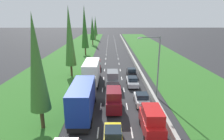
{
  "coord_description": "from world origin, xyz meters",
  "views": [
    {
      "loc": [
        -0.44,
        -2.37,
        11.57
      ],
      "look_at": [
        -0.12,
        35.62,
        0.97
      ],
      "focal_mm": 30.79,
      "sensor_mm": 36.0,
      "label": 1
    }
  ],
  "objects_px": {
    "yellow_hatchback_centre_lane": "(113,136)",
    "poplar_tree_fifth": "(95,26)",
    "white_hatchback_right_lane": "(142,99)",
    "white_box_truck_left_lane": "(92,71)",
    "poplar_tree_nearest": "(36,64)",
    "poplar_tree_third": "(85,27)",
    "silver_sedan_right_lane": "(132,81)",
    "grey_van_centre_lane": "(113,79)",
    "street_light_mast": "(156,63)",
    "blue_box_truck_left_lane": "(83,98)",
    "red_van_right_lane": "(152,121)",
    "black_hatchback_right_lane": "(131,72)",
    "maroon_van_centre_lane": "(114,99)",
    "teal_hatchback_left_lane": "(97,66)",
    "poplar_tree_fourth": "(92,28)",
    "poplar_tree_second": "(70,36)"
  },
  "relations": [
    {
      "from": "maroon_van_centre_lane",
      "to": "street_light_mast",
      "type": "relative_size",
      "value": 0.54
    },
    {
      "from": "blue_box_truck_left_lane",
      "to": "black_hatchback_right_lane",
      "type": "distance_m",
      "value": 17.22
    },
    {
      "from": "poplar_tree_fourth",
      "to": "street_light_mast",
      "type": "height_order",
      "value": "poplar_tree_fourth"
    },
    {
      "from": "red_van_right_lane",
      "to": "poplar_tree_second",
      "type": "height_order",
      "value": "poplar_tree_second"
    },
    {
      "from": "blue_box_truck_left_lane",
      "to": "poplar_tree_nearest",
      "type": "distance_m",
      "value": 6.96
    },
    {
      "from": "grey_van_centre_lane",
      "to": "silver_sedan_right_lane",
      "type": "bearing_deg",
      "value": 7.32
    },
    {
      "from": "white_box_truck_left_lane",
      "to": "teal_hatchback_left_lane",
      "type": "xyz_separation_m",
      "value": [
        0.11,
        9.46,
        -1.35
      ]
    },
    {
      "from": "black_hatchback_right_lane",
      "to": "poplar_tree_third",
      "type": "xyz_separation_m",
      "value": [
        -11.98,
        22.67,
        7.7
      ]
    },
    {
      "from": "blue_box_truck_left_lane",
      "to": "silver_sedan_right_lane",
      "type": "distance_m",
      "value": 12.34
    },
    {
      "from": "red_van_right_lane",
      "to": "white_hatchback_right_lane",
      "type": "xyz_separation_m",
      "value": [
        0.03,
        6.59,
        -0.56
      ]
    },
    {
      "from": "blue_box_truck_left_lane",
      "to": "street_light_mast",
      "type": "relative_size",
      "value": 1.04
    },
    {
      "from": "poplar_tree_nearest",
      "to": "silver_sedan_right_lane",
      "type": "bearing_deg",
      "value": 49.63
    },
    {
      "from": "poplar_tree_second",
      "to": "white_box_truck_left_lane",
      "type": "bearing_deg",
      "value": -44.8
    },
    {
      "from": "white_box_truck_left_lane",
      "to": "poplar_tree_fourth",
      "type": "height_order",
      "value": "poplar_tree_fourth"
    },
    {
      "from": "teal_hatchback_left_lane",
      "to": "street_light_mast",
      "type": "relative_size",
      "value": 0.43
    },
    {
      "from": "blue_box_truck_left_lane",
      "to": "maroon_van_centre_lane",
      "type": "distance_m",
      "value": 4.0
    },
    {
      "from": "maroon_van_centre_lane",
      "to": "poplar_tree_nearest",
      "type": "height_order",
      "value": "poplar_tree_nearest"
    },
    {
      "from": "yellow_hatchback_centre_lane",
      "to": "poplar_tree_fifth",
      "type": "height_order",
      "value": "poplar_tree_fifth"
    },
    {
      "from": "white_box_truck_left_lane",
      "to": "poplar_tree_second",
      "type": "xyz_separation_m",
      "value": [
        -4.58,
        4.55,
        5.72
      ]
    },
    {
      "from": "white_hatchback_right_lane",
      "to": "red_van_right_lane",
      "type": "bearing_deg",
      "value": -90.22
    },
    {
      "from": "silver_sedan_right_lane",
      "to": "grey_van_centre_lane",
      "type": "distance_m",
      "value": 3.48
    },
    {
      "from": "silver_sedan_right_lane",
      "to": "red_van_right_lane",
      "type": "bearing_deg",
      "value": -88.33
    },
    {
      "from": "white_hatchback_right_lane",
      "to": "white_box_truck_left_lane",
      "type": "relative_size",
      "value": 0.41
    },
    {
      "from": "street_light_mast",
      "to": "maroon_van_centre_lane",
      "type": "bearing_deg",
      "value": -148.25
    },
    {
      "from": "black_hatchback_right_lane",
      "to": "poplar_tree_second",
      "type": "distance_m",
      "value": 13.97
    },
    {
      "from": "white_hatchback_right_lane",
      "to": "silver_sedan_right_lane",
      "type": "bearing_deg",
      "value": 93.35
    },
    {
      "from": "poplar_tree_second",
      "to": "teal_hatchback_left_lane",
      "type": "bearing_deg",
      "value": 46.31
    },
    {
      "from": "maroon_van_centre_lane",
      "to": "poplar_tree_nearest",
      "type": "distance_m",
      "value": 10.46
    },
    {
      "from": "white_hatchback_right_lane",
      "to": "silver_sedan_right_lane",
      "type": "distance_m",
      "value": 7.44
    },
    {
      "from": "red_van_right_lane",
      "to": "poplar_tree_fourth",
      "type": "height_order",
      "value": "poplar_tree_fourth"
    },
    {
      "from": "yellow_hatchback_centre_lane",
      "to": "grey_van_centre_lane",
      "type": "distance_m",
      "value": 15.32
    },
    {
      "from": "blue_box_truck_left_lane",
      "to": "poplar_tree_fifth",
      "type": "distance_m",
      "value": 79.16
    },
    {
      "from": "poplar_tree_nearest",
      "to": "poplar_tree_fifth",
      "type": "bearing_deg",
      "value": 90.24
    },
    {
      "from": "teal_hatchback_left_lane",
      "to": "street_light_mast",
      "type": "distance_m",
      "value": 19.06
    },
    {
      "from": "blue_box_truck_left_lane",
      "to": "red_van_right_lane",
      "type": "relative_size",
      "value": 1.92
    },
    {
      "from": "grey_van_centre_lane",
      "to": "white_box_truck_left_lane",
      "type": "relative_size",
      "value": 0.52
    },
    {
      "from": "silver_sedan_right_lane",
      "to": "white_box_truck_left_lane",
      "type": "xyz_separation_m",
      "value": [
        -7.02,
        1.44,
        1.37
      ]
    },
    {
      "from": "white_hatchback_right_lane",
      "to": "poplar_tree_nearest",
      "type": "relative_size",
      "value": 0.32
    },
    {
      "from": "blue_box_truck_left_lane",
      "to": "poplar_tree_fifth",
      "type": "xyz_separation_m",
      "value": [
        -4.34,
        78.9,
        4.75
      ]
    },
    {
      "from": "maroon_van_centre_lane",
      "to": "poplar_tree_fifth",
      "type": "height_order",
      "value": "poplar_tree_fifth"
    },
    {
      "from": "white_box_truck_left_lane",
      "to": "street_light_mast",
      "type": "relative_size",
      "value": 1.04
    },
    {
      "from": "poplar_tree_second",
      "to": "poplar_tree_fifth",
      "type": "distance_m",
      "value": 62.86
    },
    {
      "from": "white_hatchback_right_lane",
      "to": "black_hatchback_right_lane",
      "type": "relative_size",
      "value": 1.0
    },
    {
      "from": "poplar_tree_fourth",
      "to": "poplar_tree_fifth",
      "type": "height_order",
      "value": "poplar_tree_fifth"
    },
    {
      "from": "maroon_van_centre_lane",
      "to": "teal_hatchback_left_lane",
      "type": "distance_m",
      "value": 19.93
    },
    {
      "from": "poplar_tree_nearest",
      "to": "poplar_tree_third",
      "type": "bearing_deg",
      "value": 90.74
    },
    {
      "from": "grey_van_centre_lane",
      "to": "street_light_mast",
      "type": "xyz_separation_m",
      "value": [
        6.13,
        -4.5,
        3.83
      ]
    },
    {
      "from": "white_box_truck_left_lane",
      "to": "red_van_right_lane",
      "type": "bearing_deg",
      "value": -64.33
    },
    {
      "from": "maroon_van_centre_lane",
      "to": "grey_van_centre_lane",
      "type": "bearing_deg",
      "value": 90.41
    },
    {
      "from": "yellow_hatchback_centre_lane",
      "to": "maroon_van_centre_lane",
      "type": "bearing_deg",
      "value": 88.49
    }
  ]
}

